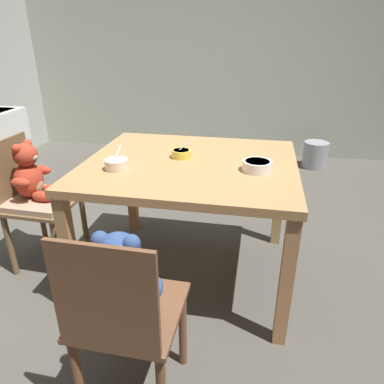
% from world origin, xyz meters
% --- Properties ---
extents(ground_plane, '(5.20, 5.20, 0.04)m').
position_xyz_m(ground_plane, '(0.00, 0.00, -0.02)').
color(ground_plane, '#4D4942').
extents(wall_rear, '(5.20, 0.08, 2.99)m').
position_xyz_m(wall_rear, '(0.00, 2.56, 1.49)').
color(wall_rear, '#AEB4A2').
rests_on(wall_rear, ground_plane).
extents(dining_table, '(1.17, 1.02, 0.75)m').
position_xyz_m(dining_table, '(0.00, 0.00, 0.67)').
color(dining_table, '#AE7F4D').
rests_on(dining_table, ground_plane).
extents(teddy_chair_near_left, '(0.40, 0.41, 0.84)m').
position_xyz_m(teddy_chair_near_left, '(-0.97, -0.07, 0.54)').
color(teddy_chair_near_left, brown).
rests_on(teddy_chair_near_left, ground_plane).
extents(teddy_chair_near_front, '(0.40, 0.40, 0.86)m').
position_xyz_m(teddy_chair_near_front, '(-0.07, -0.90, 0.55)').
color(teddy_chair_near_front, brown).
rests_on(teddy_chair_near_front, ground_plane).
extents(porridge_bowl_cream_near_left, '(0.12, 0.13, 0.12)m').
position_xyz_m(porridge_bowl_cream_near_left, '(-0.36, -0.19, 0.78)').
color(porridge_bowl_cream_near_left, beige).
rests_on(porridge_bowl_cream_near_left, dining_table).
extents(porridge_bowl_white_near_right, '(0.15, 0.15, 0.05)m').
position_xyz_m(porridge_bowl_white_near_right, '(0.37, -0.08, 0.78)').
color(porridge_bowl_white_near_right, white).
rests_on(porridge_bowl_white_near_right, dining_table).
extents(porridge_bowl_yellow_center, '(0.11, 0.11, 0.10)m').
position_xyz_m(porridge_bowl_yellow_center, '(-0.06, 0.06, 0.78)').
color(porridge_bowl_yellow_center, yellow).
rests_on(porridge_bowl_yellow_center, dining_table).
extents(metal_pail, '(0.26, 0.26, 0.29)m').
position_xyz_m(metal_pail, '(1.01, 2.15, 0.15)').
color(metal_pail, '#93969B').
rests_on(metal_pail, ground_plane).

